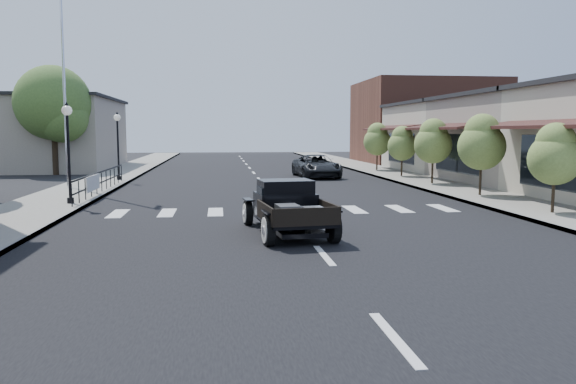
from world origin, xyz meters
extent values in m
plane|color=black|center=(0.00, 0.00, 0.00)|extent=(120.00, 120.00, 0.00)
cube|color=black|center=(0.00, 15.00, 0.01)|extent=(14.00, 80.00, 0.02)
cube|color=#99958B|center=(-8.50, 15.00, 0.07)|extent=(3.00, 80.00, 0.15)
cube|color=gray|center=(8.50, 15.00, 0.07)|extent=(3.00, 80.00, 0.15)
cube|color=#AB9E8F|center=(-15.00, 28.00, 2.50)|extent=(10.00, 12.00, 5.00)
cube|color=gray|center=(15.00, 13.00, 2.25)|extent=(10.00, 9.00, 4.50)
cube|color=beige|center=(15.00, 22.00, 2.25)|extent=(10.00, 9.00, 4.50)
cube|color=brown|center=(15.50, 32.00, 3.50)|extent=(11.00, 10.00, 7.00)
cylinder|color=silver|center=(-9.20, 12.00, 6.71)|extent=(0.12, 0.12, 13.11)
imported|color=black|center=(3.49, 17.90, 0.67)|extent=(2.53, 4.94, 1.34)
camera|label=1|loc=(-2.26, -14.89, 2.72)|focal=35.00mm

